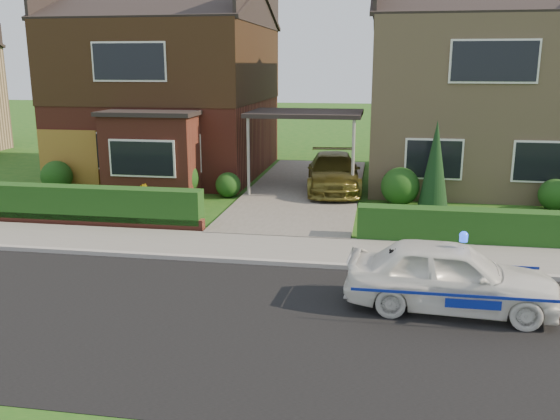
# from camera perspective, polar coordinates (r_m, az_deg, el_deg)

# --- Properties ---
(ground) EXTENTS (120.00, 120.00, 0.00)m
(ground) POSITION_cam_1_polar(r_m,az_deg,el_deg) (10.40, -5.43, -10.68)
(ground) COLOR #1B4F15
(ground) RESTS_ON ground
(road) EXTENTS (60.00, 6.00, 0.02)m
(road) POSITION_cam_1_polar(r_m,az_deg,el_deg) (10.40, -5.43, -10.68)
(road) COLOR black
(road) RESTS_ON ground
(kerb) EXTENTS (60.00, 0.16, 0.12)m
(kerb) POSITION_cam_1_polar(r_m,az_deg,el_deg) (13.14, -2.00, -5.03)
(kerb) COLOR #9E9993
(kerb) RESTS_ON ground
(sidewalk) EXTENTS (60.00, 2.00, 0.10)m
(sidewalk) POSITION_cam_1_polar(r_m,az_deg,el_deg) (14.12, -1.14, -3.71)
(sidewalk) COLOR slate
(sidewalk) RESTS_ON ground
(driveway) EXTENTS (3.80, 12.00, 0.12)m
(driveway) POSITION_cam_1_polar(r_m,az_deg,el_deg) (20.73, 2.42, 1.99)
(driveway) COLOR #666059
(driveway) RESTS_ON ground
(house_left) EXTENTS (7.50, 9.53, 7.25)m
(house_left) POSITION_cam_1_polar(r_m,az_deg,el_deg) (24.49, -10.45, 12.44)
(house_left) COLOR maroon
(house_left) RESTS_ON ground
(house_right) EXTENTS (7.50, 8.06, 7.25)m
(house_right) POSITION_cam_1_polar(r_m,az_deg,el_deg) (23.36, 18.06, 11.58)
(house_right) COLOR tan
(house_right) RESTS_ON ground
(carport_link) EXTENTS (3.80, 3.00, 2.77)m
(carport_link) POSITION_cam_1_polar(r_m,az_deg,el_deg) (20.31, 2.48, 9.15)
(carport_link) COLOR black
(carport_link) RESTS_ON ground
(garage_door) EXTENTS (2.20, 0.10, 2.10)m
(garage_door) POSITION_cam_1_polar(r_m,az_deg,el_deg) (22.16, -19.65, 4.57)
(garage_door) COLOR brown
(garage_door) RESTS_ON ground
(dwarf_wall) EXTENTS (7.70, 0.25, 0.36)m
(dwarf_wall) POSITION_cam_1_polar(r_m,az_deg,el_deg) (17.16, -19.74, -0.91)
(dwarf_wall) COLOR maroon
(dwarf_wall) RESTS_ON ground
(hedge_left) EXTENTS (7.50, 0.55, 0.90)m
(hedge_left) POSITION_cam_1_polar(r_m,az_deg,el_deg) (17.33, -19.46, -1.37)
(hedge_left) COLOR #163912
(hedge_left) RESTS_ON ground
(hedge_right) EXTENTS (7.50, 0.55, 0.80)m
(hedge_right) POSITION_cam_1_polar(r_m,az_deg,el_deg) (15.45, 21.47, -3.34)
(hedge_right) COLOR #163912
(hedge_right) RESTS_ON ground
(shrub_left_far) EXTENTS (1.08, 1.08, 1.08)m
(shrub_left_far) POSITION_cam_1_polar(r_m,az_deg,el_deg) (21.97, -20.70, 3.06)
(shrub_left_far) COLOR #163912
(shrub_left_far) RESTS_ON ground
(shrub_left_mid) EXTENTS (1.32, 1.32, 1.32)m
(shrub_left_mid) POSITION_cam_1_polar(r_m,az_deg,el_deg) (19.89, -9.72, 3.06)
(shrub_left_mid) COLOR #163912
(shrub_left_mid) RESTS_ON ground
(shrub_left_near) EXTENTS (0.84, 0.84, 0.84)m
(shrub_left_near) POSITION_cam_1_polar(r_m,az_deg,el_deg) (19.75, -5.01, 2.42)
(shrub_left_near) COLOR #163912
(shrub_left_near) RESTS_ON ground
(shrub_right_near) EXTENTS (1.20, 1.20, 1.20)m
(shrub_right_near) POSITION_cam_1_polar(r_m,az_deg,el_deg) (18.91, 11.49, 2.24)
(shrub_right_near) COLOR #163912
(shrub_right_near) RESTS_ON ground
(shrub_right_mid) EXTENTS (0.96, 0.96, 0.96)m
(shrub_right_mid) POSITION_cam_1_polar(r_m,az_deg,el_deg) (19.73, 24.93, 1.34)
(shrub_right_mid) COLOR #163912
(shrub_right_mid) RESTS_ON ground
(conifer_a) EXTENTS (0.90, 0.90, 2.60)m
(conifer_a) POSITION_cam_1_polar(r_m,az_deg,el_deg) (18.65, 14.68, 4.10)
(conifer_a) COLOR black
(conifer_a) RESTS_ON ground
(police_car) EXTENTS (3.41, 3.80, 1.43)m
(police_car) POSITION_cam_1_polar(r_m,az_deg,el_deg) (11.04, 16.08, -6.17)
(police_car) COLOR white
(police_car) RESTS_ON ground
(driveway_car) EXTENTS (2.19, 4.46, 1.25)m
(driveway_car) POSITION_cam_1_polar(r_m,az_deg,el_deg) (20.23, 5.16, 3.62)
(driveway_car) COLOR brown
(driveway_car) RESTS_ON driveway
(potted_plant_a) EXTENTS (0.42, 0.29, 0.78)m
(potted_plant_a) POSITION_cam_1_polar(r_m,az_deg,el_deg) (17.57, -17.53, 0.30)
(potted_plant_a) COLOR gray
(potted_plant_a) RESTS_ON ground
(potted_plant_b) EXTENTS (0.46, 0.43, 0.67)m
(potted_plant_b) POSITION_cam_1_polar(r_m,az_deg,el_deg) (19.14, -13.17, 1.48)
(potted_plant_b) COLOR gray
(potted_plant_b) RESTS_ON ground
(potted_plant_c) EXTENTS (0.45, 0.45, 0.80)m
(potted_plant_c) POSITION_cam_1_polar(r_m,az_deg,el_deg) (20.17, -13.76, 2.27)
(potted_plant_c) COLOR gray
(potted_plant_c) RESTS_ON ground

